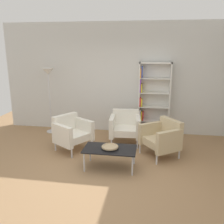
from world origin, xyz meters
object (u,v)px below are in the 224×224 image
at_px(decorative_bowl, 110,147).
at_px(floor_lamp_torchiere, 49,79).
at_px(armchair_near_window, 72,132).
at_px(armchair_by_bookshelf, 162,137).
at_px(bookshelf_tall, 152,100).
at_px(coffee_table_low, 110,150).
at_px(armchair_spare_guest, 125,126).

xyz_separation_m(decorative_bowl, floor_lamp_torchiere, (-1.93, 1.80, 1.01)).
bearing_deg(decorative_bowl, armchair_near_window, 143.49).
height_order(decorative_bowl, armchair_near_window, armchair_near_window).
height_order(armchair_by_bookshelf, armchair_near_window, same).
bearing_deg(decorative_bowl, bookshelf_tall, 69.56).
relative_size(coffee_table_low, decorative_bowl, 3.12).
bearing_deg(bookshelf_tall, armchair_spare_guest, -131.75).
xyz_separation_m(decorative_bowl, armchair_by_bookshelf, (1.00, 0.74, -0.02)).
xyz_separation_m(decorative_bowl, armchair_near_window, (-1.00, 0.74, -0.02)).
bearing_deg(bookshelf_tall, floor_lamp_torchiere, -174.84).
bearing_deg(floor_lamp_torchiere, armchair_near_window, -48.75).
xyz_separation_m(armchair_spare_guest, armchair_near_window, (-1.15, -0.61, 0.00)).
xyz_separation_m(coffee_table_low, floor_lamp_torchiere, (-1.93, 1.80, 1.08)).
bearing_deg(armchair_spare_guest, floor_lamp_torchiere, 164.12).
bearing_deg(armchair_spare_guest, decorative_bowl, -99.83).
bearing_deg(armchair_spare_guest, armchair_by_bookshelf, -39.55).
distance_m(armchair_spare_guest, armchair_near_window, 1.30).
bearing_deg(decorative_bowl, armchair_by_bookshelf, 36.22).
bearing_deg(floor_lamp_torchiere, decorative_bowl, -43.01).
bearing_deg(armchair_near_window, armchair_spare_guest, -28.89).
xyz_separation_m(coffee_table_low, armchair_spare_guest, (0.15, 1.35, 0.05)).
height_order(decorative_bowl, armchair_by_bookshelf, armchair_by_bookshelf).
relative_size(coffee_table_low, armchair_near_window, 1.06).
bearing_deg(coffee_table_low, bookshelf_tall, 69.56).
xyz_separation_m(armchair_spare_guest, floor_lamp_torchiere, (-2.08, 0.45, 1.03)).
bearing_deg(floor_lamp_torchiere, armchair_spare_guest, -12.17).
bearing_deg(coffee_table_low, decorative_bowl, -90.00).
bearing_deg(armchair_near_window, bookshelf_tall, -20.55).
bearing_deg(floor_lamp_torchiere, armchair_by_bookshelf, -19.99).
relative_size(bookshelf_tall, floor_lamp_torchiere, 1.09).
relative_size(bookshelf_tall, decorative_bowl, 5.94).
distance_m(bookshelf_tall, armchair_spare_guest, 1.06).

